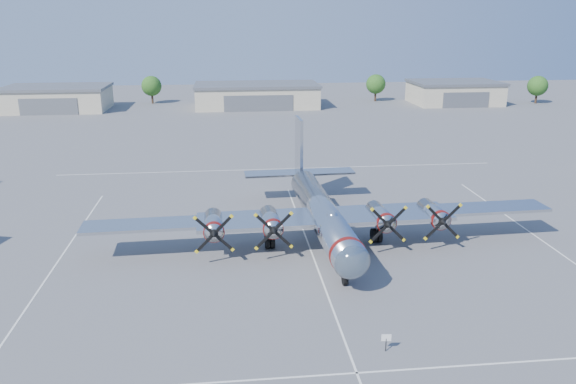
{
  "coord_description": "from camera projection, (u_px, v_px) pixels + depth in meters",
  "views": [
    {
      "loc": [
        -7.15,
        -49.8,
        20.07
      ],
      "look_at": [
        -1.23,
        3.99,
        3.2
      ],
      "focal_mm": 35.0,
      "sensor_mm": 36.0,
      "label": 1
    }
  ],
  "objects": [
    {
      "name": "info_placard",
      "position": [
        386.0,
        339.0,
        35.03
      ],
      "size": [
        0.63,
        0.09,
        1.19
      ],
      "rotation": [
        0.0,
        0.0,
        -0.08
      ],
      "color": "black",
      "rests_on": "ground"
    },
    {
      "name": "parking_lines",
      "position": [
        308.0,
        242.0,
        52.32
      ],
      "size": [
        60.0,
        50.08,
        0.01
      ],
      "color": "silver",
      "rests_on": "ground"
    },
    {
      "name": "ground",
      "position": [
        305.0,
        236.0,
        53.98
      ],
      "size": [
        260.0,
        260.0,
        0.0
      ],
      "primitive_type": "plane",
      "color": "#565659",
      "rests_on": "ground"
    },
    {
      "name": "hangar_center",
      "position": [
        257.0,
        95.0,
        130.95
      ],
      "size": [
        28.6,
        14.6,
        5.4
      ],
      "color": "#B4AA8F",
      "rests_on": "ground"
    },
    {
      "name": "tree_far_east",
      "position": [
        538.0,
        86.0,
        135.74
      ],
      "size": [
        4.8,
        4.8,
        6.64
      ],
      "color": "#382619",
      "rests_on": "ground"
    },
    {
      "name": "tree_east",
      "position": [
        376.0,
        84.0,
        139.37
      ],
      "size": [
        4.8,
        4.8,
        6.64
      ],
      "color": "#382619",
      "rests_on": "ground"
    },
    {
      "name": "hangar_east",
      "position": [
        454.0,
        92.0,
        135.97
      ],
      "size": [
        20.6,
        14.6,
        5.4
      ],
      "color": "#B4AA8F",
      "rests_on": "ground"
    },
    {
      "name": "main_bomber_b29",
      "position": [
        320.0,
        238.0,
        53.45
      ],
      "size": [
        43.41,
        30.47,
        9.38
      ],
      "primitive_type": null,
      "rotation": [
        0.0,
        0.0,
        0.03
      ],
      "color": "silver",
      "rests_on": "ground"
    },
    {
      "name": "tree_west",
      "position": [
        151.0,
        86.0,
        135.52
      ],
      "size": [
        4.8,
        4.8,
        6.64
      ],
      "color": "#382619",
      "rests_on": "ground"
    },
    {
      "name": "hangar_west",
      "position": [
        57.0,
        98.0,
        126.25
      ],
      "size": [
        22.6,
        14.6,
        5.4
      ],
      "color": "#B4AA8F",
      "rests_on": "ground"
    }
  ]
}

